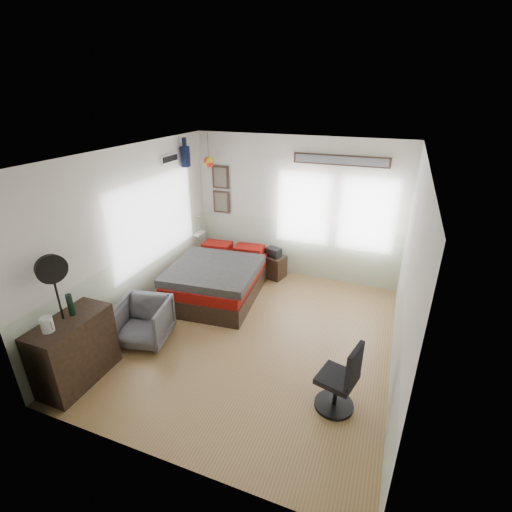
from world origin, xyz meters
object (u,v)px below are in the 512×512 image
(task_chair, at_px, (341,384))
(bed, at_px, (219,278))
(armchair, at_px, (144,321))
(nightstand, at_px, (273,266))
(dresser, at_px, (75,350))

(task_chair, bearing_deg, bed, 156.91)
(task_chair, bearing_deg, armchair, -170.96)
(nightstand, bearing_deg, dresser, -96.52)
(dresser, xyz_separation_m, task_chair, (3.19, 0.71, -0.08))
(armchair, bearing_deg, task_chair, -17.12)
(nightstand, relative_size, task_chair, 0.48)
(nightstand, bearing_deg, armchair, -98.16)
(dresser, relative_size, armchair, 1.39)
(bed, bearing_deg, task_chair, -42.95)
(dresser, relative_size, nightstand, 2.25)
(bed, height_order, dresser, dresser)
(nightstand, bearing_deg, task_chair, -43.81)
(bed, distance_m, task_chair, 3.15)
(dresser, bearing_deg, bed, 75.25)
(dresser, distance_m, task_chair, 3.27)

